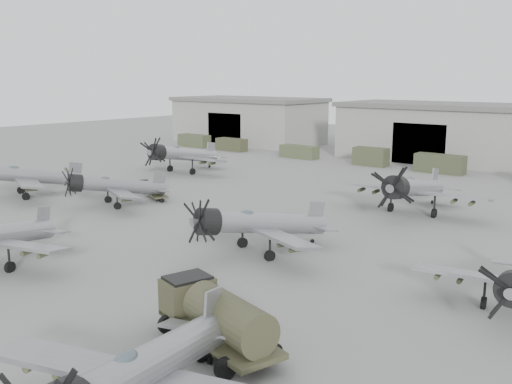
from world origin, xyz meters
TOP-DOWN VIEW (x-y plane):
  - ground at (0.00, 0.00)m, footprint 220.00×220.00m
  - hangar_left at (-38.00, 61.96)m, footprint 29.00×14.80m
  - hangar_center at (0.00, 61.96)m, footprint 29.00×14.80m
  - support_truck_0 at (-40.90, 50.00)m, footprint 6.50×2.20m
  - support_truck_1 at (-31.73, 50.00)m, footprint 5.65×2.20m
  - support_truck_2 at (-17.49, 50.00)m, footprint 6.29×2.20m
  - support_truck_3 at (-4.91, 50.00)m, footprint 4.95×2.20m
  - support_truck_4 at (5.31, 50.00)m, footprint 6.52×2.20m
  - aircraft_near_2 at (18.89, -12.20)m, footprint 13.04×11.74m
  - aircraft_mid_0 at (-23.44, 6.76)m, footprint 12.53×11.33m
  - aircraft_mid_1 at (-12.35, 10.05)m, footprint 11.12×10.05m
  - aircraft_mid_2 at (8.62, 6.81)m, footprint 12.40×11.18m
  - aircraft_far_0 at (-21.50, 28.11)m, footprint 13.76×12.38m
  - aircraft_far_1 at (12.35, 25.36)m, footprint 13.85×12.46m
  - fuel_tanker at (16.44, -5.54)m, footprint 7.94×4.42m
  - tug_trailer at (-13.63, 16.02)m, footprint 6.70×3.86m
  - ground_crew at (-26.84, 14.38)m, footprint 0.52×0.74m

SIDE VIEW (x-z plane):
  - ground at x=0.00m, z-range 0.00..0.00m
  - tug_trailer at x=-13.63m, z-range -0.17..1.19m
  - ground_crew at x=-26.84m, z-range 0.00..1.92m
  - support_truck_2 at x=-17.49m, z-range 0.00..1.99m
  - support_truck_1 at x=-31.73m, z-range 0.00..2.16m
  - support_truck_0 at x=-40.90m, z-range 0.00..2.26m
  - support_truck_4 at x=5.31m, z-range 0.00..2.49m
  - support_truck_3 at x=-4.91m, z-range 0.00..2.61m
  - fuel_tanker at x=16.44m, z-range 0.21..3.13m
  - aircraft_mid_1 at x=-12.35m, z-range -0.20..4.30m
  - aircraft_mid_2 at x=8.62m, z-range -0.23..4.76m
  - aircraft_mid_0 at x=-23.44m, z-range -0.23..4.85m
  - aircraft_near_2 at x=18.89m, z-range -0.24..4.98m
  - aircraft_far_0 at x=-21.50m, z-range -0.25..5.26m
  - aircraft_far_1 at x=12.35m, z-range -0.25..5.28m
  - hangar_left at x=-38.00m, z-range 0.02..8.72m
  - hangar_center at x=0.00m, z-range 0.02..8.72m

